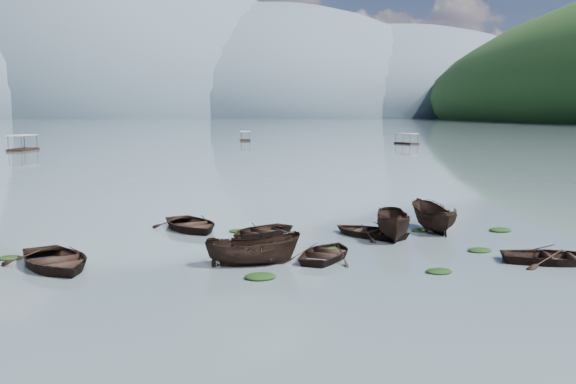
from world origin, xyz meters
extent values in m
plane|color=slate|center=(0.00, 0.00, 0.00)|extent=(2400.00, 2400.00, 0.00)
ellipsoid|color=#475666|center=(-60.00, 900.00, 0.00)|extent=(520.00, 520.00, 340.00)
ellipsoid|color=#475666|center=(140.00, 900.00, 0.00)|extent=(520.00, 520.00, 260.00)
ellipsoid|color=#475666|center=(320.00, 900.00, 0.00)|extent=(520.00, 520.00, 220.00)
imported|color=black|center=(-11.24, 4.49, 0.00)|extent=(5.44, 6.17, 1.06)
imported|color=black|center=(0.27, 4.19, 0.00)|extent=(4.63, 5.00, 0.84)
imported|color=black|center=(-3.10, 3.44, 0.00)|extent=(4.06, 1.53, 1.57)
imported|color=black|center=(3.68, 8.78, 0.00)|extent=(4.97, 5.23, 0.88)
imported|color=black|center=(9.69, 1.46, 0.00)|extent=(5.21, 4.40, 0.92)
imported|color=black|center=(4.72, 7.87, 0.00)|extent=(2.83, 4.73, 1.72)
imported|color=black|center=(-5.36, 12.21, 0.00)|extent=(4.89, 5.76, 1.02)
imported|color=black|center=(-1.88, 9.99, 0.00)|extent=(4.95, 4.79, 0.84)
imported|color=black|center=(7.53, 9.50, 0.00)|extent=(1.87, 4.55, 1.73)
ellipsoid|color=black|center=(-3.12, 1.22, 0.00)|extent=(1.25, 1.02, 0.27)
ellipsoid|color=black|center=(0.78, 5.69, 0.00)|extent=(1.00, 0.80, 0.22)
ellipsoid|color=black|center=(4.07, 0.79, 0.00)|extent=(1.07, 0.86, 0.23)
ellipsoid|color=black|center=(6.82, 9.55, 0.00)|extent=(0.92, 0.78, 0.20)
ellipsoid|color=black|center=(7.56, 4.17, 0.00)|extent=(1.13, 0.90, 0.23)
ellipsoid|color=black|center=(-13.47, 6.56, 0.00)|extent=(1.00, 0.81, 0.21)
ellipsoid|color=black|center=(-2.91, 11.18, 0.00)|extent=(0.97, 0.80, 0.20)
ellipsoid|color=black|center=(11.08, 8.66, 0.00)|extent=(1.21, 0.97, 0.26)
camera|label=1|loc=(-6.55, -22.80, 6.39)|focal=40.00mm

